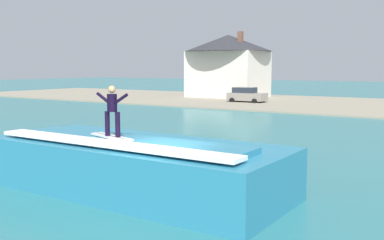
{
  "coord_description": "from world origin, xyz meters",
  "views": [
    {
      "loc": [
        8.21,
        -10.84,
        4.18
      ],
      "look_at": [
        -1.7,
        4.21,
        2.1
      ],
      "focal_mm": 42.68,
      "sensor_mm": 36.0,
      "label": 1
    }
  ],
  "objects_px": {
    "surfboard": "(111,137)",
    "house_with_chimney": "(228,62)",
    "car_near_shore": "(246,95)",
    "wave_crest": "(135,165)",
    "surfer": "(112,108)"
  },
  "relations": [
    {
      "from": "car_near_shore",
      "to": "house_with_chimney",
      "type": "height_order",
      "value": "house_with_chimney"
    },
    {
      "from": "surfer",
      "to": "car_near_shore",
      "type": "relative_size",
      "value": 0.37
    },
    {
      "from": "surfboard",
      "to": "house_with_chimney",
      "type": "bearing_deg",
      "value": 114.35
    },
    {
      "from": "wave_crest",
      "to": "car_near_shore",
      "type": "relative_size",
      "value": 2.34
    },
    {
      "from": "wave_crest",
      "to": "house_with_chimney",
      "type": "height_order",
      "value": "house_with_chimney"
    },
    {
      "from": "wave_crest",
      "to": "surfer",
      "type": "distance_m",
      "value": 2.15
    },
    {
      "from": "car_near_shore",
      "to": "house_with_chimney",
      "type": "relative_size",
      "value": 0.37
    },
    {
      "from": "wave_crest",
      "to": "surfer",
      "type": "relative_size",
      "value": 6.31
    },
    {
      "from": "car_near_shore",
      "to": "wave_crest",
      "type": "bearing_deg",
      "value": -68.9
    },
    {
      "from": "car_near_shore",
      "to": "surfer",
      "type": "bearing_deg",
      "value": -69.69
    },
    {
      "from": "surfboard",
      "to": "house_with_chimney",
      "type": "relative_size",
      "value": 0.18
    },
    {
      "from": "surfboard",
      "to": "surfer",
      "type": "distance_m",
      "value": 0.97
    },
    {
      "from": "wave_crest",
      "to": "surfer",
      "type": "xyz_separation_m",
      "value": [
        -0.3,
        -0.76,
        1.99
      ]
    },
    {
      "from": "surfboard",
      "to": "house_with_chimney",
      "type": "distance_m",
      "value": 48.34
    },
    {
      "from": "surfer",
      "to": "house_with_chimney",
      "type": "distance_m",
      "value": 48.39
    }
  ]
}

